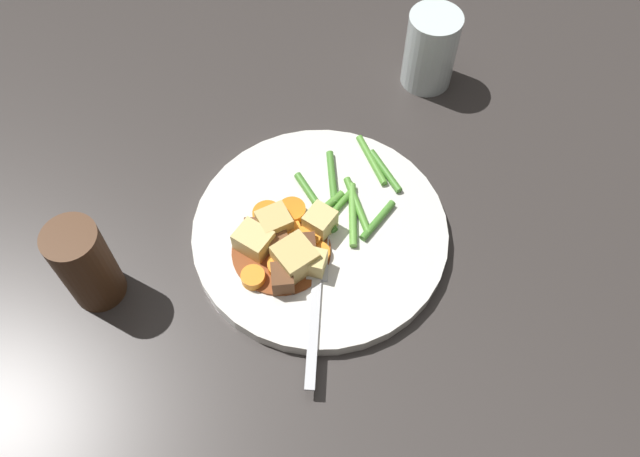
% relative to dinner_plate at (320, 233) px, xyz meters
% --- Properties ---
extents(ground_plane, '(3.00, 3.00, 0.00)m').
position_rel_dinner_plate_xyz_m(ground_plane, '(0.00, 0.00, -0.01)').
color(ground_plane, '#383330').
extents(dinner_plate, '(0.28, 0.28, 0.02)m').
position_rel_dinner_plate_xyz_m(dinner_plate, '(0.00, 0.00, 0.00)').
color(dinner_plate, white).
rests_on(dinner_plate, ground_plane).
extents(stew_sauce, '(0.10, 0.10, 0.00)m').
position_rel_dinner_plate_xyz_m(stew_sauce, '(0.05, -0.01, 0.01)').
color(stew_sauce, brown).
rests_on(stew_sauce, dinner_plate).
extents(carrot_slice_0, '(0.03, 0.03, 0.01)m').
position_rel_dinner_plate_xyz_m(carrot_slice_0, '(0.02, 0.00, 0.02)').
color(carrot_slice_0, orange).
rests_on(carrot_slice_0, dinner_plate).
extents(carrot_slice_1, '(0.03, 0.03, 0.01)m').
position_rel_dinner_plate_xyz_m(carrot_slice_1, '(0.04, -0.01, 0.01)').
color(carrot_slice_1, orange).
rests_on(carrot_slice_1, dinner_plate).
extents(carrot_slice_2, '(0.03, 0.03, 0.01)m').
position_rel_dinner_plate_xyz_m(carrot_slice_2, '(0.02, -0.02, 0.01)').
color(carrot_slice_2, orange).
rests_on(carrot_slice_2, dinner_plate).
extents(carrot_slice_3, '(0.03, 0.03, 0.01)m').
position_rel_dinner_plate_xyz_m(carrot_slice_3, '(0.03, 0.02, 0.01)').
color(carrot_slice_3, orange).
rests_on(carrot_slice_3, dinner_plate).
extents(carrot_slice_4, '(0.04, 0.04, 0.01)m').
position_rel_dinner_plate_xyz_m(carrot_slice_4, '(0.06, -0.00, 0.01)').
color(carrot_slice_4, orange).
rests_on(carrot_slice_4, dinner_plate).
extents(carrot_slice_5, '(0.04, 0.04, 0.01)m').
position_rel_dinner_plate_xyz_m(carrot_slice_5, '(0.01, -0.03, 0.02)').
color(carrot_slice_5, orange).
rests_on(carrot_slice_5, dinner_plate).
extents(carrot_slice_6, '(0.04, 0.04, 0.01)m').
position_rel_dinner_plate_xyz_m(carrot_slice_6, '(0.02, -0.05, 0.01)').
color(carrot_slice_6, orange).
rests_on(carrot_slice_6, dinner_plate).
extents(carrot_slice_7, '(0.03, 0.03, 0.01)m').
position_rel_dinner_plate_xyz_m(carrot_slice_7, '(0.09, -0.02, 0.01)').
color(carrot_slice_7, orange).
rests_on(carrot_slice_7, dinner_plate).
extents(potato_chunk_0, '(0.03, 0.03, 0.03)m').
position_rel_dinner_plate_xyz_m(potato_chunk_0, '(0.00, -0.00, 0.02)').
color(potato_chunk_0, '#E5CC7A').
rests_on(potato_chunk_0, dinner_plate).
extents(potato_chunk_1, '(0.03, 0.04, 0.03)m').
position_rel_dinner_plate_xyz_m(potato_chunk_1, '(0.06, -0.04, 0.02)').
color(potato_chunk_1, '#E5CC7A').
rests_on(potato_chunk_1, dinner_plate).
extents(potato_chunk_2, '(0.04, 0.04, 0.03)m').
position_rel_dinner_plate_xyz_m(potato_chunk_2, '(0.03, -0.04, 0.02)').
color(potato_chunk_2, '#DBBC6B').
rests_on(potato_chunk_2, dinner_plate).
extents(potato_chunk_3, '(0.03, 0.03, 0.03)m').
position_rel_dinner_plate_xyz_m(potato_chunk_3, '(0.04, 0.02, 0.02)').
color(potato_chunk_3, '#E5CC7A').
rests_on(potato_chunk_3, dinner_plate).
extents(potato_chunk_4, '(0.05, 0.05, 0.03)m').
position_rel_dinner_plate_xyz_m(potato_chunk_4, '(0.05, 0.01, 0.02)').
color(potato_chunk_4, '#DBBC6B').
rests_on(potato_chunk_4, dinner_plate).
extents(meat_chunk_0, '(0.03, 0.03, 0.02)m').
position_rel_dinner_plate_xyz_m(meat_chunk_0, '(0.05, -0.05, 0.02)').
color(meat_chunk_0, brown).
rests_on(meat_chunk_0, dinner_plate).
extents(meat_chunk_1, '(0.04, 0.04, 0.02)m').
position_rel_dinner_plate_xyz_m(meat_chunk_1, '(0.04, 0.01, 0.02)').
color(meat_chunk_1, '#56331E').
rests_on(meat_chunk_1, dinner_plate).
extents(meat_chunk_2, '(0.03, 0.03, 0.02)m').
position_rel_dinner_plate_xyz_m(meat_chunk_2, '(0.04, -0.02, 0.02)').
color(meat_chunk_2, brown).
rests_on(meat_chunk_2, dinner_plate).
extents(meat_chunk_3, '(0.03, 0.03, 0.02)m').
position_rel_dinner_plate_xyz_m(meat_chunk_3, '(0.08, 0.01, 0.02)').
color(meat_chunk_3, brown).
rests_on(meat_chunk_3, dinner_plate).
extents(green_bean_0, '(0.06, 0.01, 0.01)m').
position_rel_dinner_plate_xyz_m(green_bean_0, '(-0.04, 0.04, 0.01)').
color(green_bean_0, '#4C8E33').
rests_on(green_bean_0, dinner_plate).
extents(green_bean_1, '(0.06, 0.05, 0.01)m').
position_rel_dinner_plate_xyz_m(green_bean_1, '(-0.06, -0.03, 0.01)').
color(green_bean_1, '#4C8E33').
rests_on(green_bean_1, dinner_plate).
extents(green_bean_2, '(0.07, 0.01, 0.01)m').
position_rel_dinner_plate_xyz_m(green_bean_2, '(-0.03, 0.00, 0.01)').
color(green_bean_2, '#599E38').
rests_on(green_bean_2, dinner_plate).
extents(green_bean_3, '(0.07, 0.05, 0.01)m').
position_rel_dinner_plate_xyz_m(green_bean_3, '(-0.03, 0.02, 0.01)').
color(green_bean_3, '#66AD42').
rests_on(green_bean_3, dinner_plate).
extents(green_bean_4, '(0.04, 0.07, 0.01)m').
position_rel_dinner_plate_xyz_m(green_bean_4, '(-0.11, -0.01, 0.01)').
color(green_bean_4, '#599E38').
rests_on(green_bean_4, dinner_plate).
extents(green_bean_5, '(0.05, 0.07, 0.01)m').
position_rel_dinner_plate_xyz_m(green_bean_5, '(-0.05, 0.02, 0.01)').
color(green_bean_5, '#599E38').
rests_on(green_bean_5, dinner_plate).
extents(green_bean_6, '(0.06, 0.02, 0.01)m').
position_rel_dinner_plate_xyz_m(green_bean_6, '(-0.02, -0.01, 0.01)').
color(green_bean_6, '#599E38').
rests_on(green_bean_6, dinner_plate).
extents(green_bean_7, '(0.03, 0.06, 0.01)m').
position_rel_dinner_plate_xyz_m(green_bean_7, '(-0.10, 0.01, 0.01)').
color(green_bean_7, '#4C8E33').
rests_on(green_bean_7, dinner_plate).
extents(green_bean_8, '(0.04, 0.08, 0.01)m').
position_rel_dinner_plate_xyz_m(green_bean_8, '(-0.02, -0.02, 0.01)').
color(green_bean_8, '#4C8E33').
rests_on(green_bean_8, dinner_plate).
extents(fork, '(0.15, 0.11, 0.00)m').
position_rel_dinner_plate_xyz_m(fork, '(0.07, 0.05, 0.01)').
color(fork, silver).
rests_on(fork, dinner_plate).
extents(water_glass, '(0.06, 0.06, 0.10)m').
position_rel_dinner_plate_xyz_m(water_glass, '(-0.27, -0.04, 0.04)').
color(water_glass, silver).
rests_on(water_glass, ground_plane).
extents(pepper_mill, '(0.05, 0.05, 0.11)m').
position_rel_dinner_plate_xyz_m(pepper_mill, '(0.19, -0.14, 0.05)').
color(pepper_mill, '#4C2D19').
rests_on(pepper_mill, ground_plane).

